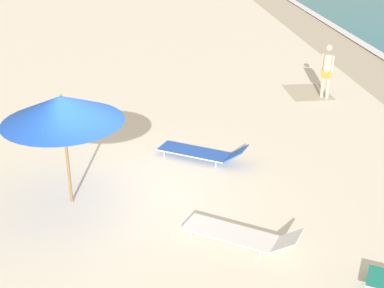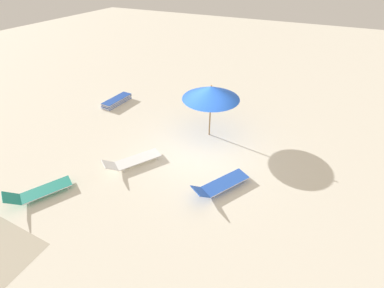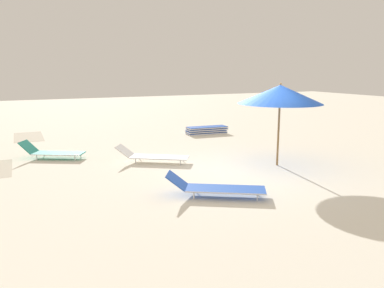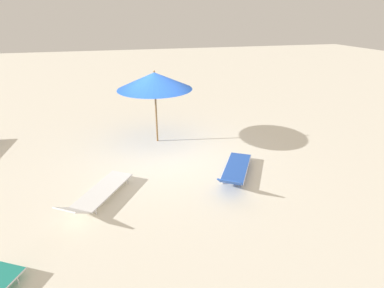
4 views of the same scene
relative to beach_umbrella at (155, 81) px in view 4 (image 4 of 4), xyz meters
name	(u,v)px [view 4 (image 4 of 4)]	position (x,y,z in m)	size (l,w,h in m)	color
ground_plane	(165,156)	(-0.07, 1.08, -2.20)	(60.00, 60.00, 0.16)	silver
beach_umbrella	(155,81)	(0.00, 0.00, 0.00)	(2.47, 2.47, 2.47)	olive
sun_lounger_under_umbrella	(98,193)	(1.92, 3.31, -1.91)	(1.73, 2.21, 0.51)	white
sun_lounger_near_water_left	(235,170)	(-1.70, 3.05, -1.91)	(1.67, 2.23, 0.51)	blue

